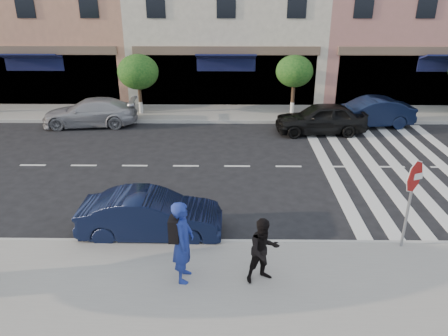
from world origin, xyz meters
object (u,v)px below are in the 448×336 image
(car_near_mid, at_px, (151,215))
(car_far_mid, at_px, (321,118))
(photographer, at_px, (183,242))
(car_far_right, at_px, (369,112))
(stop_sign, at_px, (413,185))
(car_far_left, at_px, (90,112))
(walker, at_px, (264,251))

(car_near_mid, xyz_separation_m, car_far_mid, (6.46, 9.05, 0.06))
(photographer, relative_size, car_far_right, 0.47)
(photographer, relative_size, car_far_mid, 0.48)
(stop_sign, xyz_separation_m, photographer, (-5.66, -1.41, -0.80))
(car_far_right, bearing_deg, car_near_mid, -49.23)
(car_far_left, relative_size, car_far_mid, 1.09)
(walker, height_order, car_near_mid, walker)
(car_far_left, bearing_deg, photographer, 20.41)
(car_far_mid, bearing_deg, walker, -20.10)
(photographer, height_order, car_near_mid, photographer)
(stop_sign, xyz_separation_m, car_far_mid, (-0.33, 9.75, -1.24))
(stop_sign, bearing_deg, walker, 178.51)
(stop_sign, relative_size, car_far_left, 0.55)
(stop_sign, bearing_deg, car_far_right, 56.16)
(photographer, bearing_deg, car_near_mid, 31.40)
(stop_sign, height_order, car_far_mid, stop_sign)
(walker, relative_size, car_far_left, 0.35)
(walker, height_order, car_far_mid, walker)
(stop_sign, height_order, photographer, stop_sign)
(photographer, height_order, car_far_mid, photographer)
(stop_sign, relative_size, walker, 1.54)
(car_far_mid, bearing_deg, photographer, -28.36)
(photographer, bearing_deg, car_far_left, 28.73)
(car_far_left, height_order, car_far_right, car_far_right)
(photographer, height_order, walker, photographer)
(photographer, bearing_deg, stop_sign, -72.67)
(walker, height_order, car_far_left, walker)
(stop_sign, distance_m, car_far_right, 11.10)
(photographer, distance_m, car_far_mid, 12.38)
(car_near_mid, bearing_deg, car_far_mid, -35.24)
(walker, relative_size, car_far_right, 0.38)
(car_near_mid, distance_m, car_far_right, 13.53)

